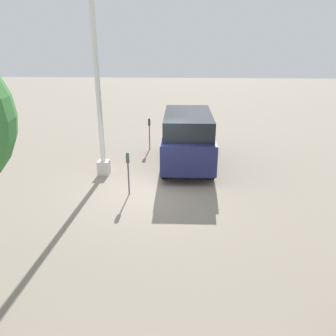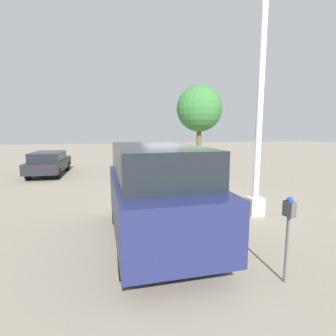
% 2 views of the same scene
% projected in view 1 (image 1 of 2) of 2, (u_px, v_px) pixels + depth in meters
% --- Properties ---
extents(ground_plane, '(80.00, 80.00, 0.00)m').
position_uv_depth(ground_plane, '(151.00, 189.00, 11.59)').
color(ground_plane, gray).
extents(parking_meter_near, '(0.21, 0.14, 1.50)m').
position_uv_depth(parking_meter_near, '(128.00, 164.00, 10.82)').
color(parking_meter_near, '#4C4C4C').
rests_on(parking_meter_near, ground).
extents(parking_meter_far, '(0.21, 0.14, 1.52)m').
position_uv_depth(parking_meter_far, '(149.00, 127.00, 15.60)').
color(parking_meter_far, '#4C4C4C').
rests_on(parking_meter_far, ground).
extents(lamp_post, '(0.44, 0.44, 6.42)m').
position_uv_depth(lamp_post, '(100.00, 115.00, 12.10)').
color(lamp_post, beige).
rests_on(lamp_post, ground).
extents(parked_van, '(4.58, 2.08, 2.25)m').
position_uv_depth(parked_van, '(188.00, 138.00, 13.41)').
color(parked_van, navy).
rests_on(parked_van, ground).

